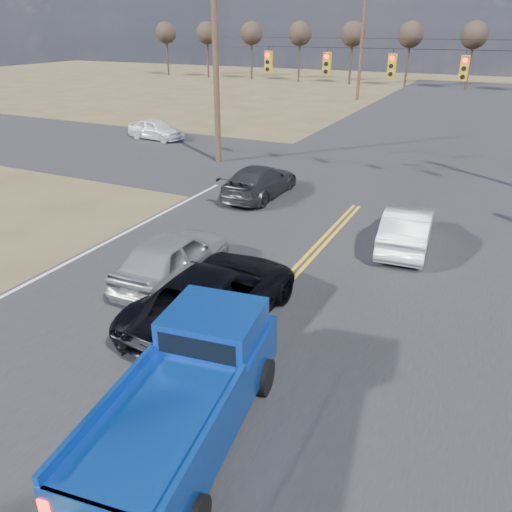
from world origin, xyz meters
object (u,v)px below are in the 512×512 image
at_px(silver_suv, 173,257).
at_px(cross_car_west, 156,129).
at_px(white_car_queue, 407,228).
at_px(black_suv, 216,294).
at_px(dgrey_car_queue, 260,181).
at_px(pickup_truck, 189,393).

bearing_deg(silver_suv, cross_car_west, -54.38).
bearing_deg(white_car_queue, black_suv, 58.80).
relative_size(dgrey_car_queue, cross_car_west, 1.19).
bearing_deg(silver_suv, pickup_truck, 125.13).
bearing_deg(dgrey_car_queue, black_suv, 110.47).
relative_size(black_suv, cross_car_west, 1.38).
relative_size(white_car_queue, cross_car_west, 1.09).
height_order(silver_suv, cross_car_west, silver_suv).
xyz_separation_m(pickup_truck, dgrey_car_queue, (-5.05, 13.37, -0.28)).
bearing_deg(silver_suv, dgrey_car_queue, -84.10).
bearing_deg(dgrey_car_queue, white_car_queue, 158.43).
distance_m(silver_suv, white_car_queue, 7.92).
distance_m(pickup_truck, black_suv, 3.96).
bearing_deg(pickup_truck, white_car_queue, 72.02).
distance_m(silver_suv, dgrey_car_queue, 8.44).
distance_m(silver_suv, black_suv, 2.66).
relative_size(pickup_truck, dgrey_car_queue, 1.16).
height_order(black_suv, cross_car_west, black_suv).
relative_size(black_suv, dgrey_car_queue, 1.15).
bearing_deg(black_suv, white_car_queue, -113.62).
xyz_separation_m(silver_suv, cross_car_west, (-12.65, 16.23, -0.09)).
xyz_separation_m(pickup_truck, black_suv, (-1.58, 3.63, -0.20)).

